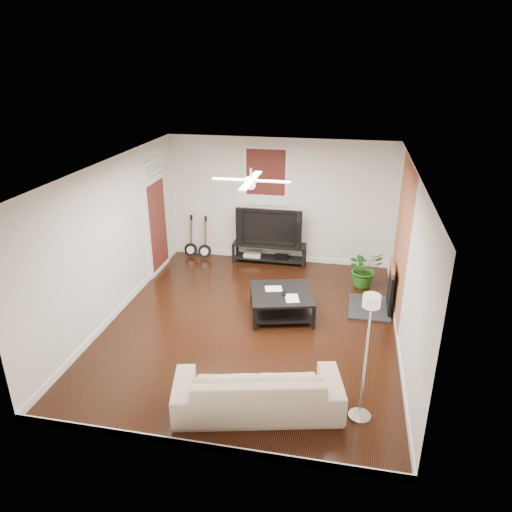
{
  "coord_description": "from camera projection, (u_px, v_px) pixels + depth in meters",
  "views": [
    {
      "loc": [
        1.54,
        -7.22,
        4.41
      ],
      "look_at": [
        0.0,
        0.4,
        1.15
      ],
      "focal_mm": 33.7,
      "sensor_mm": 36.0,
      "label": 1
    }
  ],
  "objects": [
    {
      "name": "coffee_table",
      "position": [
        281.0,
        303.0,
        8.75
      ],
      "size": [
        1.32,
        1.32,
        0.46
      ],
      "primitive_type": "cube",
      "rotation": [
        0.0,
        0.0,
        0.25
      ],
      "color": "black",
      "rests_on": "floor"
    },
    {
      "name": "floor_lamp",
      "position": [
        365.0,
        359.0,
        5.99
      ],
      "size": [
        0.36,
        0.36,
        1.82
      ],
      "primitive_type": null,
      "rotation": [
        0.0,
        0.0,
        0.23
      ],
      "color": "silver",
      "rests_on": "floor"
    },
    {
      "name": "tv",
      "position": [
        270.0,
        226.0,
        10.73
      ],
      "size": [
        1.48,
        0.19,
        0.85
      ],
      "primitive_type": "imported",
      "color": "black",
      "rests_on": "tv_stand"
    },
    {
      "name": "window_back",
      "position": [
        266.0,
        177.0,
        10.5
      ],
      "size": [
        1.0,
        0.06,
        1.3
      ],
      "primitive_type": "cube",
      "color": "#36130E",
      "rests_on": "wall_back"
    },
    {
      "name": "tv_stand",
      "position": [
        269.0,
        253.0,
        10.97
      ],
      "size": [
        1.65,
        0.44,
        0.46
      ],
      "primitive_type": "cube",
      "color": "black",
      "rests_on": "floor"
    },
    {
      "name": "sofa",
      "position": [
        258.0,
        389.0,
        6.37
      ],
      "size": [
        2.36,
        1.35,
        0.65
      ],
      "primitive_type": "imported",
      "rotation": [
        0.0,
        0.0,
        3.37
      ],
      "color": "tan",
      "rests_on": "floor"
    },
    {
      "name": "door_left",
      "position": [
        157.0,
        216.0,
        10.19
      ],
      "size": [
        0.08,
        1.0,
        2.5
      ],
      "primitive_type": "cube",
      "color": "white",
      "rests_on": "wall_left"
    },
    {
      "name": "room",
      "position": [
        251.0,
        251.0,
        7.97
      ],
      "size": [
        5.01,
        6.01,
        2.81
      ],
      "color": "black",
      "rests_on": "ground"
    },
    {
      "name": "brick_accent",
      "position": [
        402.0,
        241.0,
        8.42
      ],
      "size": [
        0.02,
        2.2,
        2.8
      ],
      "primitive_type": "cube",
      "color": "#AC5C37",
      "rests_on": "floor"
    },
    {
      "name": "potted_plant",
      "position": [
        364.0,
        268.0,
        9.77
      ],
      "size": [
        0.92,
        0.88,
        0.79
      ],
      "primitive_type": "imported",
      "rotation": [
        0.0,
        0.0,
        0.48
      ],
      "color": "#26601B",
      "rests_on": "floor"
    },
    {
      "name": "guitar_left",
      "position": [
        190.0,
        237.0,
        11.18
      ],
      "size": [
        0.31,
        0.22,
        0.99
      ],
      "primitive_type": null,
      "rotation": [
        0.0,
        0.0,
        0.01
      ],
      "color": "black",
      "rests_on": "floor"
    },
    {
      "name": "ceiling_fan",
      "position": [
        251.0,
        180.0,
        7.51
      ],
      "size": [
        1.24,
        1.24,
        0.32
      ],
      "primitive_type": null,
      "color": "white",
      "rests_on": "ceiling"
    },
    {
      "name": "guitar_right",
      "position": [
        204.0,
        238.0,
        11.09
      ],
      "size": [
        0.33,
        0.25,
        0.99
      ],
      "primitive_type": null,
      "rotation": [
        0.0,
        0.0,
        0.12
      ],
      "color": "black",
      "rests_on": "floor"
    },
    {
      "name": "fireplace",
      "position": [
        379.0,
        287.0,
        8.84
      ],
      "size": [
        0.8,
        1.1,
        0.92
      ],
      "primitive_type": "cube",
      "color": "black",
      "rests_on": "floor"
    }
  ]
}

